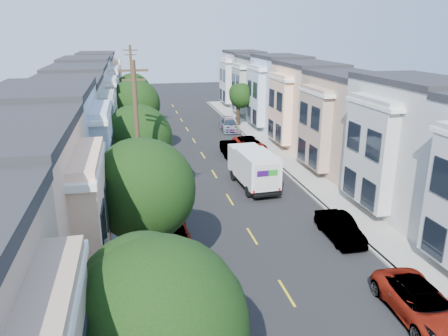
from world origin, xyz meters
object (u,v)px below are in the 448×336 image
Objects in this scene: fedex_truck at (253,167)px; parked_left_c at (170,238)px; parked_right_a at (421,304)px; parked_right_b at (340,228)px; tree_a at (154,328)px; parked_left_b at (184,308)px; tree_c at (137,139)px; parked_right_c at (250,144)px; tree_d at (134,104)px; parked_left_d at (156,169)px; tree_b at (142,190)px; utility_pole_far at (133,91)px; parked_right_d at (229,125)px; lead_sedan at (230,149)px; tree_far_r at (241,96)px; tree_e at (132,91)px; utility_pole_near at (138,150)px.

parked_left_c is (-7.26, -8.92, -0.93)m from fedex_truck.
parked_right_a reaches higher than parked_right_b.
tree_a reaches higher than parked_left_b.
parked_right_c is at bearing 46.87° from tree_c.
tree_d is 14.06m from fedex_truck.
tree_d is 8.11m from parked_left_d.
parked_right_b is (9.80, 5.67, 0.06)m from parked_left_b.
tree_b is at bearing -128.97° from fedex_truck.
tree_a is 23.27m from fedex_truck.
utility_pole_far is 2.12× the size of parked_right_d.
tree_c is at bearing 128.59° from parked_right_a.
parked_right_a reaches higher than lead_sedan.
tree_c reaches higher than parked_right_a.
fedex_truck is 8.26m from parked_left_d.
tree_e is at bearing 170.61° from tree_far_r.
parked_right_d is at bearing 74.78° from tree_a.
tree_b reaches higher than lead_sedan.
parked_left_d is at bearing -78.18° from tree_d.
tree_c is 19.54m from parked_right_a.
lead_sedan is at bearing -160.52° from parked_right_c.
tree_b reaches higher than tree_e.
utility_pole_near is at bearing 114.86° from parked_left_c.
fedex_truck is (8.66, -19.72, -3.51)m from utility_pole_far.
parked_right_a is at bearing -14.19° from parked_left_b.
parked_left_c is at bearing 86.69° from parked_left_b.
tree_d is 10.00m from lead_sedan.
parked_left_c is 1.23× the size of parked_right_b.
tree_far_r is 31.36m from utility_pole_near.
parked_left_b is (1.40, 6.11, -3.86)m from tree_a.
tree_b is 0.96× the size of tree_d.
tree_c is 1.68× the size of parked_right_b.
tree_a is at bearing -90.01° from utility_pole_near.
utility_pole_near reaches higher than parked_right_a.
parked_right_b reaches higher than parked_left_b.
tree_c is 0.94× the size of tree_d.
utility_pole_far is at bearing 109.62° from parked_right_a.
tree_d is at bearing 90.00° from tree_b.
tree_a reaches higher than parked_right_c.
tree_e is at bearing 107.85° from parked_right_a.
parked_right_c is (11.20, -9.44, -4.45)m from utility_pole_far.
tree_far_r reaches higher than parked_right_b.
parked_right_d is at bearing 68.12° from parked_left_c.
tree_d is at bearing 90.00° from tree_c.
tree_b is at bearing -116.80° from parked_left_c.
tree_c is 24.52m from parked_right_d.
tree_d is at bearing 114.76° from parked_right_a.
parked_left_d is (-7.26, 3.82, -0.90)m from fedex_truck.
parked_right_b is 29.39m from parked_right_d.
parked_right_b is (11.20, -20.15, -4.39)m from tree_d.
parked_left_d is (1.40, 15.93, -4.06)m from tree_b.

